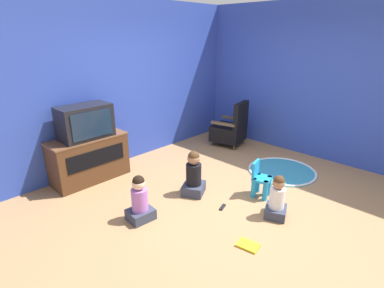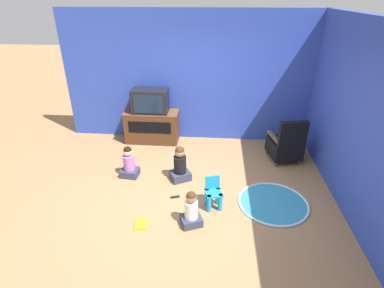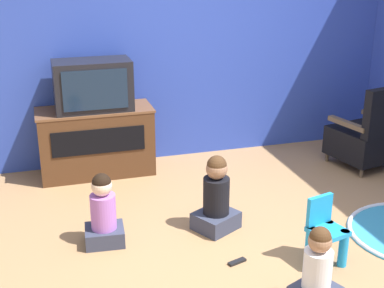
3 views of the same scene
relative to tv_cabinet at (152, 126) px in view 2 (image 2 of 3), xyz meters
name	(u,v)px [view 2 (image 2 of 3)]	position (x,y,z in m)	size (l,w,h in m)	color
ground_plane	(192,193)	(1.06, -1.92, -0.37)	(30.00, 30.00, 0.00)	#9E754C
wall_back	(189,78)	(0.80, 0.33, 1.02)	(5.47, 0.12, 2.79)	#2D47B2
wall_right	(371,132)	(3.48, -2.27, 1.02)	(0.12, 5.30, 2.79)	#2D47B2
tv_cabinet	(152,126)	(0.00, 0.00, 0.00)	(1.18, 0.51, 0.71)	#4C2D19
television	(150,101)	(0.00, -0.02, 0.60)	(0.77, 0.43, 0.50)	black
black_armchair	(286,145)	(2.82, -0.65, -0.02)	(0.68, 0.73, 0.94)	brown
yellow_kid_chair	(213,195)	(1.42, -2.24, -0.14)	(0.30, 0.29, 0.52)	#1E99DB
play_mat	(273,203)	(2.39, -2.09, -0.36)	(1.14, 1.14, 0.04)	teal
child_watching_left	(191,211)	(1.11, -2.67, -0.12)	(0.37, 0.35, 0.57)	#33384C
child_watching_center	(180,165)	(0.81, -1.51, -0.08)	(0.44, 0.42, 0.66)	#33384C
child_watching_right	(129,163)	(-0.13, -1.48, -0.10)	(0.33, 0.30, 0.61)	#33384C
book	(141,224)	(0.38, -2.75, -0.36)	(0.21, 0.26, 0.02)	gold
remote_control	(175,197)	(0.79, -2.06, -0.36)	(0.16, 0.09, 0.02)	black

